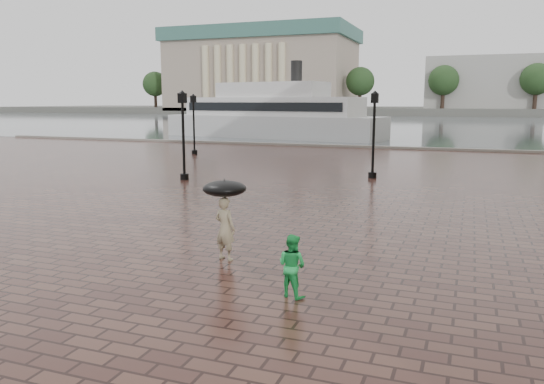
{
  "coord_description": "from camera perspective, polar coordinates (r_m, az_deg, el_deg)",
  "views": [
    {
      "loc": [
        7.76,
        -13.79,
        4.01
      ],
      "look_at": [
        2.44,
        0.39,
        1.4
      ],
      "focal_mm": 35.0,
      "sensor_mm": 36.0,
      "label": 1
    }
  ],
  "objects": [
    {
      "name": "ground",
      "position": [
        16.33,
        -8.56,
        -4.56
      ],
      "size": [
        300.0,
        300.0,
        0.0
      ],
      "primitive_type": "plane",
      "color": "#351C18",
      "rests_on": "ground"
    },
    {
      "name": "harbour_water",
      "position": [
        106.15,
        16.48,
        7.21
      ],
      "size": [
        240.0,
        240.0,
        0.0
      ],
      "primitive_type": "plane",
      "color": "#40484E",
      "rests_on": "ground"
    },
    {
      "name": "quay_edge",
      "position": [
        46.62,
        10.93,
        4.66
      ],
      "size": [
        80.0,
        0.6,
        0.3
      ],
      "primitive_type": "cube",
      "color": "slate",
      "rests_on": "ground"
    },
    {
      "name": "far_shore",
      "position": [
        173.99,
        18.19,
        8.29
      ],
      "size": [
        300.0,
        60.0,
        2.0
      ],
      "primitive_type": "cube",
      "color": "#4C4C47",
      "rests_on": "ground"
    },
    {
      "name": "museum",
      "position": [
        170.67,
        -1.09,
        13.09
      ],
      "size": [
        57.0,
        32.5,
        26.0
      ],
      "color": "gray",
      "rests_on": "ground"
    },
    {
      "name": "far_trees",
      "position": [
        152.09,
        17.98,
        11.34
      ],
      "size": [
        188.0,
        8.0,
        13.5
      ],
      "color": "#2D2119",
      "rests_on": "ground"
    },
    {
      "name": "street_lamps",
      "position": [
        31.84,
        -3.12,
        6.72
      ],
      "size": [
        15.44,
        12.44,
        4.4
      ],
      "color": "black",
      "rests_on": "ground"
    },
    {
      "name": "adult_pedestrian",
      "position": [
        13.51,
        -5.07,
        -3.93
      ],
      "size": [
        0.67,
        0.52,
        1.63
      ],
      "primitive_type": "imported",
      "rotation": [
        0.0,
        0.0,
        2.9
      ],
      "color": "gray",
      "rests_on": "ground"
    },
    {
      "name": "child_pedestrian",
      "position": [
        11.03,
        2.16,
        -7.91
      ],
      "size": [
        0.77,
        0.68,
        1.32
      ],
      "primitive_type": "imported",
      "rotation": [
        0.0,
        0.0,
        2.82
      ],
      "color": "green",
      "rests_on": "ground"
    },
    {
      "name": "ferry_near",
      "position": [
        59.1,
        0.04,
        8.27
      ],
      "size": [
        25.72,
        10.41,
        8.22
      ],
      "rotation": [
        0.0,
        0.0,
        -0.18
      ],
      "color": "silver",
      "rests_on": "ground"
    },
    {
      "name": "umbrella",
      "position": [
        13.31,
        -5.14,
        0.37
      ],
      "size": [
        1.1,
        1.1,
        1.13
      ],
      "color": "black",
      "rests_on": "ground"
    }
  ]
}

